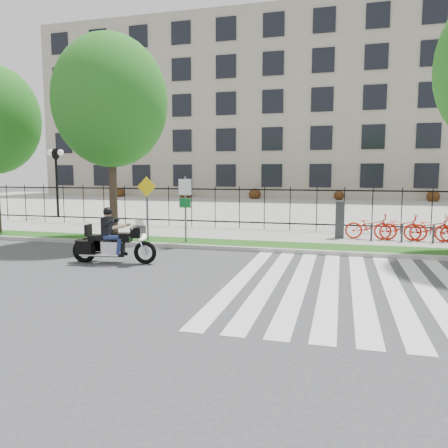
# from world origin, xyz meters

# --- Properties ---
(ground) EXTENTS (120.00, 120.00, 0.00)m
(ground) POSITION_xyz_m (0.00, 0.00, 0.00)
(ground) COLOR #38383A
(ground) RESTS_ON ground
(curb) EXTENTS (60.00, 0.20, 0.15)m
(curb) POSITION_xyz_m (0.00, 4.10, 0.07)
(curb) COLOR #A19E97
(curb) RESTS_ON ground
(grass_verge) EXTENTS (60.00, 1.50, 0.15)m
(grass_verge) POSITION_xyz_m (0.00, 4.95, 0.07)
(grass_verge) COLOR #1C4A12
(grass_verge) RESTS_ON ground
(sidewalk) EXTENTS (60.00, 3.50, 0.15)m
(sidewalk) POSITION_xyz_m (0.00, 7.45, 0.07)
(sidewalk) COLOR gray
(sidewalk) RESTS_ON ground
(plaza) EXTENTS (80.00, 34.00, 0.10)m
(plaza) POSITION_xyz_m (0.00, 25.00, 0.05)
(plaza) COLOR gray
(plaza) RESTS_ON ground
(crosswalk_stripes) EXTENTS (5.70, 8.00, 0.01)m
(crosswalk_stripes) POSITION_xyz_m (4.83, 0.00, 0.01)
(crosswalk_stripes) COLOR silver
(crosswalk_stripes) RESTS_ON ground
(iron_fence) EXTENTS (30.00, 0.06, 2.00)m
(iron_fence) POSITION_xyz_m (0.00, 9.20, 1.15)
(iron_fence) COLOR black
(iron_fence) RESTS_ON sidewalk
(office_building) EXTENTS (60.00, 21.90, 20.15)m
(office_building) POSITION_xyz_m (0.00, 44.92, 9.97)
(office_building) COLOR gray
(office_building) RESTS_ON ground
(lamp_post_left) EXTENTS (1.06, 0.70, 4.25)m
(lamp_post_left) POSITION_xyz_m (-12.00, 12.00, 3.21)
(lamp_post_left) COLOR black
(lamp_post_left) RESTS_ON ground
(street_tree_1) EXTENTS (4.52, 4.52, 8.04)m
(street_tree_1) POSITION_xyz_m (-4.25, 4.95, 5.58)
(street_tree_1) COLOR #35251D
(street_tree_1) RESTS_ON grass_verge
(bike_share_station) EXTENTS (7.86, 0.88, 1.50)m
(bike_share_station) POSITION_xyz_m (8.53, 7.20, 0.67)
(bike_share_station) COLOR #2D2D33
(bike_share_station) RESTS_ON sidewalk
(sign_pole_regulatory) EXTENTS (0.50, 0.09, 2.50)m
(sign_pole_regulatory) POSITION_xyz_m (-1.03, 4.58, 1.74)
(sign_pole_regulatory) COLOR #59595B
(sign_pole_regulatory) RESTS_ON grass_verge
(sign_pole_warning) EXTENTS (0.78, 0.09, 2.49)m
(sign_pole_warning) POSITION_xyz_m (-2.60, 4.58, 1.74)
(sign_pole_warning) COLOR #59595B
(sign_pole_warning) RESTS_ON grass_verge
(motorcycle_rider) EXTENTS (2.70, 0.93, 2.09)m
(motorcycle_rider) POSITION_xyz_m (-2.09, 1.02, 0.69)
(motorcycle_rider) COLOR black
(motorcycle_rider) RESTS_ON ground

